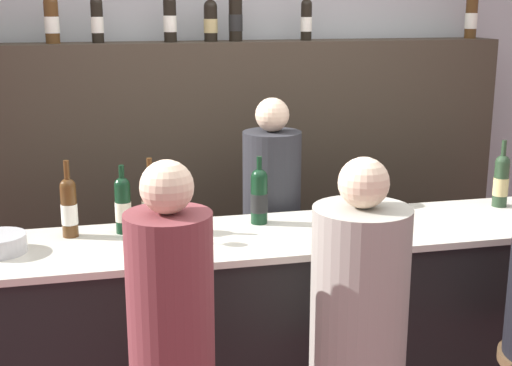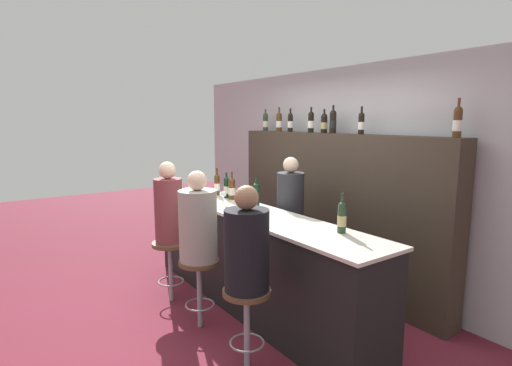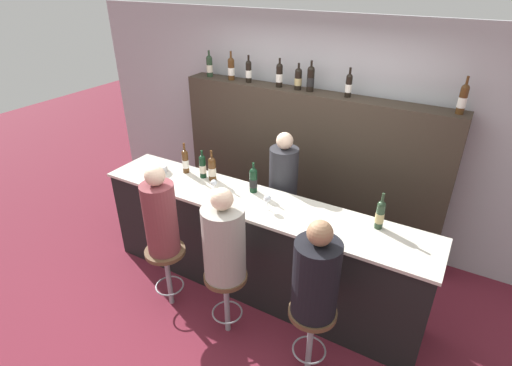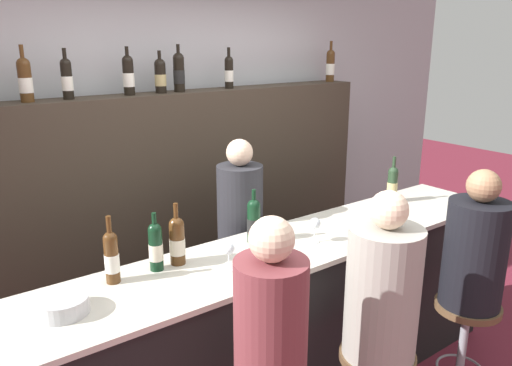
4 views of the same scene
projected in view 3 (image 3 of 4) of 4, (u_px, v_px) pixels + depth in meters
ground_plane at (242, 303)px, 4.05m from camera, size 16.00×16.00×0.00m
wall_back at (316, 130)px, 4.71m from camera, size 6.40×0.05×2.60m
bar_counter at (256, 246)px, 4.01m from camera, size 3.36×0.61×1.05m
back_bar_cabinet at (306, 167)px, 4.73m from camera, size 3.15×0.28×1.82m
wine_bottle_counter_0 at (185, 161)px, 4.25m from camera, size 0.07×0.07×0.34m
wine_bottle_counter_1 at (203, 166)px, 4.15m from camera, size 0.07×0.07×0.31m
wine_bottle_counter_2 at (212, 169)px, 4.09m from camera, size 0.08×0.08×0.33m
wine_bottle_counter_3 at (253, 180)px, 3.88m from camera, size 0.08×0.08×0.31m
wine_bottle_counter_4 at (380, 214)px, 3.33m from camera, size 0.07×0.07×0.33m
wine_bottle_backbar_0 at (209, 66)px, 4.83m from camera, size 0.08×0.08×0.31m
wine_bottle_backbar_1 at (231, 68)px, 4.69m from camera, size 0.08×0.08×0.33m
wine_bottle_backbar_2 at (249, 71)px, 4.58m from camera, size 0.07×0.07×0.31m
wine_bottle_backbar_3 at (279, 75)px, 4.41m from camera, size 0.07×0.07×0.31m
wine_bottle_backbar_4 at (298, 79)px, 4.31m from camera, size 0.08×0.08×0.28m
wine_bottle_backbar_5 at (311, 79)px, 4.24m from camera, size 0.08×0.08×0.33m
wine_bottle_backbar_6 at (349, 85)px, 4.06m from camera, size 0.07×0.07×0.30m
wine_bottle_backbar_7 at (463, 99)px, 3.58m from camera, size 0.07×0.07×0.34m
wine_glass_0 at (214, 184)px, 3.86m from camera, size 0.07×0.07×0.15m
wine_glass_1 at (267, 199)px, 3.60m from camera, size 0.07×0.07×0.15m
metal_bowl at (157, 168)px, 4.30m from camera, size 0.22×0.22×0.08m
bar_stool_left at (167, 262)px, 3.81m from camera, size 0.38×0.38×0.67m
guest_seated_left at (160, 215)px, 3.56m from camera, size 0.30×0.30×0.87m
bar_stool_middle at (226, 287)px, 3.50m from camera, size 0.38×0.38×0.67m
guest_seated_middle at (224, 241)px, 3.26m from camera, size 0.36×0.36×0.85m
bar_stool_right at (311, 323)px, 3.15m from camera, size 0.38×0.38×0.67m
guest_seated_right at (316, 276)px, 2.91m from camera, size 0.35×0.35×0.82m
bartender at (282, 206)px, 4.29m from camera, size 0.30×0.30×1.58m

